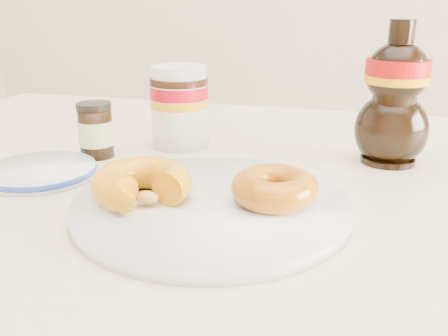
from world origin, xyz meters
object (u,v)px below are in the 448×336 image
(dark_jar, at_px, (96,131))
(donut_bitten, at_px, (142,183))
(plate, at_px, (212,205))
(donut_whole, at_px, (275,188))
(syrup_bottle, at_px, (395,94))
(blue_rim_saucer, at_px, (40,171))
(nutella_jar, at_px, (180,103))
(dining_table, at_px, (266,238))

(dark_jar, bearing_deg, donut_bitten, -48.49)
(plate, distance_m, donut_whole, 0.07)
(syrup_bottle, relative_size, blue_rim_saucer, 1.36)
(donut_whole, bearing_deg, donut_bitten, -167.17)
(dark_jar, distance_m, blue_rim_saucer, 0.11)
(plate, relative_size, donut_whole, 3.23)
(nutella_jar, distance_m, syrup_bottle, 0.32)
(dining_table, height_order, donut_whole, donut_whole)
(dining_table, xyz_separation_m, donut_bitten, (-0.11, -0.14, 0.12))
(donut_whole, relative_size, blue_rim_saucer, 0.65)
(dining_table, relative_size, blue_rim_saucer, 9.57)
(donut_bitten, xyz_separation_m, nutella_jar, (-0.05, 0.26, 0.03))
(donut_whole, height_order, dark_jar, dark_jar)
(syrup_bottle, height_order, blue_rim_saucer, syrup_bottle)
(donut_whole, distance_m, dark_jar, 0.32)
(dining_table, distance_m, nutella_jar, 0.25)
(donut_bitten, relative_size, donut_whole, 1.16)
(plate, relative_size, blue_rim_saucer, 2.09)
(donut_whole, bearing_deg, dark_jar, 154.60)
(donut_bitten, bearing_deg, donut_whole, 25.39)
(donut_whole, bearing_deg, dining_table, 104.15)
(dining_table, xyz_separation_m, plate, (-0.04, -0.12, 0.09))
(dining_table, height_order, nutella_jar, nutella_jar)
(dark_jar, bearing_deg, nutella_jar, 40.90)
(dining_table, height_order, blue_rim_saucer, blue_rim_saucer)
(syrup_bottle, distance_m, dark_jar, 0.43)
(plate, height_order, nutella_jar, nutella_jar)
(nutella_jar, bearing_deg, dining_table, -35.74)
(blue_rim_saucer, bearing_deg, syrup_bottle, 22.97)
(donut_bitten, bearing_deg, plate, 29.04)
(plate, relative_size, syrup_bottle, 1.54)
(plate, bearing_deg, donut_whole, 8.78)
(nutella_jar, height_order, blue_rim_saucer, nutella_jar)
(nutella_jar, relative_size, blue_rim_saucer, 0.87)
(nutella_jar, relative_size, syrup_bottle, 0.64)
(syrup_bottle, bearing_deg, nutella_jar, -179.83)
(donut_bitten, bearing_deg, blue_rim_saucer, 171.39)
(donut_whole, distance_m, syrup_bottle, 0.27)
(plate, bearing_deg, dark_jar, 146.35)
(donut_whole, height_order, nutella_jar, nutella_jar)
(plate, relative_size, dark_jar, 3.77)
(dining_table, bearing_deg, donut_whole, -75.85)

